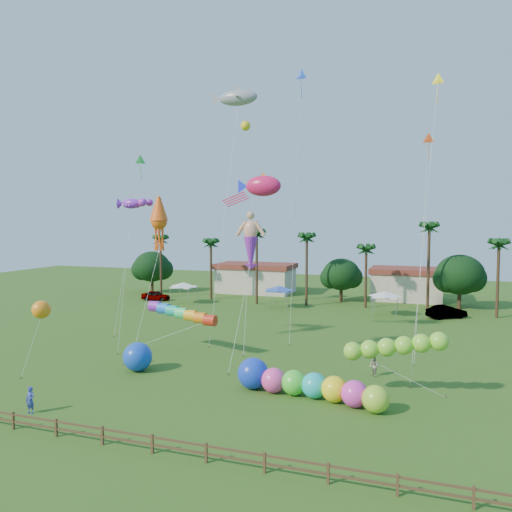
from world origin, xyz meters
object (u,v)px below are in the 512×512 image
(car_b, at_px, (446,312))
(car_a, at_px, (156,296))
(spectator_b, at_px, (374,366))
(spectator_a, at_px, (30,400))
(caterpillar_inflatable, at_px, (304,384))
(blue_ball, at_px, (138,357))

(car_b, bearing_deg, car_a, 54.89)
(car_b, xyz_separation_m, spectator_b, (-5.94, -26.08, -0.00))
(spectator_a, height_order, caterpillar_inflatable, caterpillar_inflatable)
(car_b, height_order, spectator_a, spectator_a)
(spectator_b, bearing_deg, caterpillar_inflatable, -71.93)
(car_a, relative_size, spectator_a, 2.56)
(spectator_a, bearing_deg, car_b, 59.86)
(caterpillar_inflatable, height_order, blue_ball, blue_ball)
(spectator_a, bearing_deg, spectator_b, 38.63)
(blue_ball, bearing_deg, spectator_a, -98.34)
(car_b, bearing_deg, caterpillar_inflatable, 128.63)
(car_a, xyz_separation_m, car_b, (40.49, -0.48, 0.07))
(car_b, relative_size, caterpillar_inflatable, 0.45)
(car_b, height_order, caterpillar_inflatable, caterpillar_inflatable)
(car_a, xyz_separation_m, blue_ball, (16.87, -31.30, 0.42))
(caterpillar_inflatable, bearing_deg, spectator_a, -141.45)
(car_a, xyz_separation_m, caterpillar_inflatable, (30.65, -32.79, 0.20))
(car_a, relative_size, spectator_b, 2.67)
(car_a, height_order, spectator_b, spectator_b)
(spectator_a, relative_size, spectator_b, 1.04)
(blue_ball, bearing_deg, spectator_b, 14.98)
(car_b, bearing_deg, spectator_a, 113.85)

